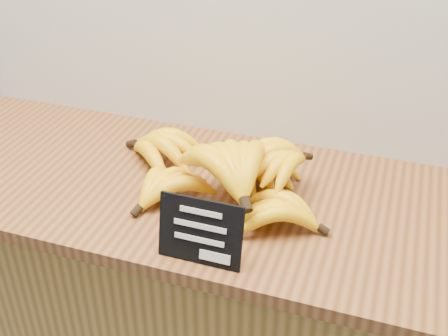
% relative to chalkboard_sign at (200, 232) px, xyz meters
% --- Properties ---
extents(counter_top, '(1.53, 0.54, 0.03)m').
position_rel_chalkboard_sign_xyz_m(counter_top, '(-0.01, 0.22, -0.08)').
color(counter_top, brown).
rests_on(counter_top, counter).
extents(chalkboard_sign, '(0.16, 0.03, 0.12)m').
position_rel_chalkboard_sign_xyz_m(chalkboard_sign, '(0.00, 0.00, 0.00)').
color(chalkboard_sign, black).
rests_on(chalkboard_sign, counter_top).
extents(banana_pile, '(0.51, 0.39, 0.13)m').
position_rel_chalkboard_sign_xyz_m(banana_pile, '(-0.03, 0.22, -0.01)').
color(banana_pile, yellow).
rests_on(banana_pile, counter_top).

